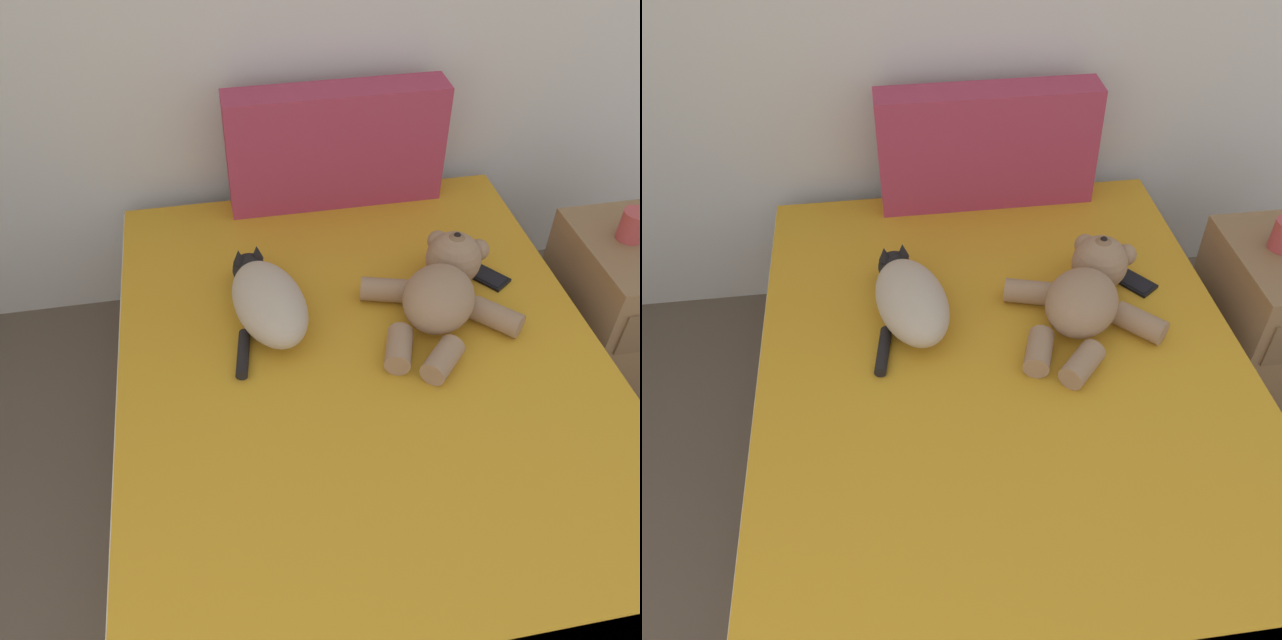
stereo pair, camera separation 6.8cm
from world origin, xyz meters
TOP-DOWN VIEW (x-y plane):
  - bed at (1.54, 3.01)m, footprint 1.35×1.93m
  - patterned_cushion at (1.61, 3.88)m, footprint 0.72×0.13m
  - cat at (1.30, 3.32)m, footprint 0.25×0.44m
  - teddy_bear at (1.79, 3.27)m, footprint 0.43×0.53m
  - cell_phone at (1.97, 3.38)m, footprint 0.15×0.16m
  - nightstand at (2.50, 3.36)m, footprint 0.45×0.47m

SIDE VIEW (x-z plane):
  - bed at x=1.54m, z-range 0.00..0.47m
  - nightstand at x=2.50m, z-range 0.00..0.55m
  - cell_phone at x=1.97m, z-range 0.47..0.48m
  - cat at x=1.30m, z-range 0.47..0.62m
  - teddy_bear at x=1.79m, z-range 0.46..0.64m
  - patterned_cushion at x=1.61m, z-range 0.47..0.88m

